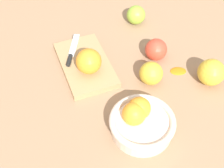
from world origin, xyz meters
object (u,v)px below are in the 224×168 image
object	(u,v)px
knife	(71,54)
apple_front_left	(211,72)
bowl	(141,121)
apple_front_right_2	(136,15)
cutting_board	(85,64)
apple_front_center	(151,73)
apple_front_right	(156,50)
orange_on_board	(89,61)

from	to	relation	value
knife	apple_front_left	world-z (taller)	apple_front_left
bowl	apple_front_right_2	world-z (taller)	bowl
knife	apple_front_right_2	distance (m)	0.29
cutting_board	apple_front_center	size ratio (longest dim) A/B	3.43
bowl	apple_front_right	size ratio (longest dim) A/B	2.45
cutting_board	apple_front_left	size ratio (longest dim) A/B	3.01
cutting_board	apple_front_left	distance (m)	0.39
apple_front_right	apple_front_center	size ratio (longest dim) A/B	1.00
orange_on_board	apple_front_right_2	bearing A→B (deg)	-64.60
apple_front_center	bowl	bearing A→B (deg)	132.53
apple_front_right_2	apple_front_center	bearing A→B (deg)	151.90
cutting_board	orange_on_board	bearing A→B (deg)	169.35
apple_front_right	bowl	bearing A→B (deg)	132.59
apple_front_right	apple_front_center	bearing A→B (deg)	132.68
knife	apple_front_left	xyz separation A→B (m)	(-0.32, -0.30, 0.01)
cutting_board	orange_on_board	distance (m)	0.06
apple_front_left	apple_front_center	distance (m)	0.18
apple_front_left	apple_front_right_2	world-z (taller)	apple_front_left
knife	apple_front_center	world-z (taller)	apple_front_center
knife	apple_front_right_2	bearing A→B (deg)	-82.15
apple_front_right	apple_front_right_2	bearing A→B (deg)	-17.62
knife	apple_front_right	size ratio (longest dim) A/B	1.81
apple_front_left	cutting_board	bearing A→B (deg)	46.65
bowl	apple_front_right_2	size ratio (longest dim) A/B	2.58
bowl	knife	size ratio (longest dim) A/B	1.36
cutting_board	apple_front_right	xyz separation A→B (m)	(-0.09, -0.21, 0.03)
cutting_board	knife	distance (m)	0.06
apple_front_right_2	apple_front_center	distance (m)	0.29
cutting_board	apple_front_center	world-z (taller)	apple_front_center
apple_front_right_2	apple_front_left	bearing A→B (deg)	-178.36
apple_front_center	cutting_board	bearing A→B (deg)	38.92
cutting_board	apple_front_right_2	bearing A→B (deg)	-70.96
orange_on_board	knife	bearing A→B (deg)	7.18
apple_front_right_2	apple_front_center	size ratio (longest dim) A/B	0.95
apple_front_right	apple_front_right_2	size ratio (longest dim) A/B	1.05
knife	apple_front_left	bearing A→B (deg)	-136.75
bowl	orange_on_board	distance (m)	0.25
orange_on_board	apple_front_right	size ratio (longest dim) A/B	1.09
apple_front_right	apple_front_left	size ratio (longest dim) A/B	0.88
apple_front_center	apple_front_right_2	bearing A→B (deg)	-28.10
apple_front_left	apple_front_right	bearing A→B (deg)	21.74
bowl	apple_front_right	xyz separation A→B (m)	(0.19, -0.21, -0.00)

